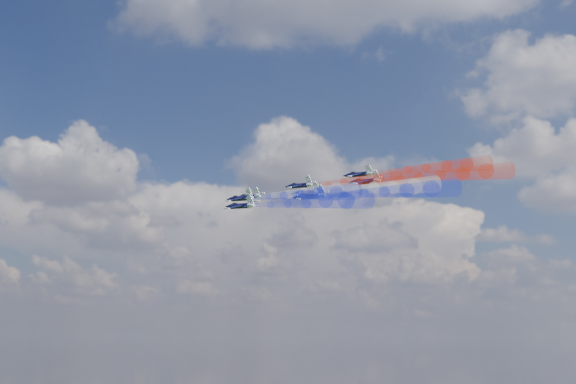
# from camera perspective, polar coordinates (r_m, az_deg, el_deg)

# --- Properties ---
(jet_lead) EXTENTS (14.33, 13.99, 6.63)m
(jet_lead) POSITION_cam_1_polar(r_m,az_deg,el_deg) (187.05, -3.14, -0.39)
(jet_lead) COLOR black
(trail_lead) EXTENTS (29.24, 23.53, 8.11)m
(trail_lead) POSITION_cam_1_polar(r_m,az_deg,el_deg) (170.46, 1.25, -0.09)
(trail_lead) COLOR white
(jet_inner_left) EXTENTS (14.33, 13.99, 6.63)m
(jet_inner_left) POSITION_cam_1_polar(r_m,az_deg,el_deg) (171.25, -3.78, -0.52)
(jet_inner_left) COLOR black
(trail_inner_left) EXTENTS (29.24, 23.53, 8.11)m
(trail_inner_left) POSITION_cam_1_polar(r_m,az_deg,el_deg) (154.54, 0.99, -0.21)
(trail_inner_left) COLOR #1925DB
(jet_inner_right) EXTENTS (14.33, 13.99, 6.63)m
(jet_inner_right) POSITION_cam_1_polar(r_m,az_deg,el_deg) (183.73, 0.93, 0.51)
(jet_inner_right) COLOR black
(trail_inner_right) EXTENTS (29.24, 23.53, 8.11)m
(trail_inner_right) POSITION_cam_1_polar(r_m,az_deg,el_deg) (168.22, 5.79, 0.89)
(trail_inner_right) COLOR red
(jet_outer_left) EXTENTS (14.33, 13.99, 6.63)m
(jet_outer_left) POSITION_cam_1_polar(r_m,az_deg,el_deg) (157.38, -3.79, -1.11)
(jet_outer_left) COLOR black
(trail_outer_left) EXTENTS (29.24, 23.53, 8.11)m
(trail_outer_left) POSITION_cam_1_polar(r_m,az_deg,el_deg) (140.71, 1.46, -0.84)
(trail_outer_left) COLOR #1925DB
(jet_center_third) EXTENTS (14.33, 13.99, 6.63)m
(jet_center_third) POSITION_cam_1_polar(r_m,az_deg,el_deg) (170.55, 1.47, -0.07)
(jet_center_third) COLOR black
(trail_center_third) EXTENTS (29.24, 23.53, 8.11)m
(trail_center_third) POSITION_cam_1_polar(r_m,az_deg,el_deg) (155.24, 6.79, 0.29)
(trail_center_third) COLOR white
(jet_outer_right) EXTENTS (14.33, 13.99, 6.63)m
(jet_outer_right) POSITION_cam_1_polar(r_m,az_deg,el_deg) (182.88, 5.63, 1.39)
(jet_outer_right) COLOR black
(trail_outer_right) EXTENTS (29.24, 23.53, 8.11)m
(trail_outer_right) POSITION_cam_1_polar(r_m,az_deg,el_deg) (168.73, 10.91, 1.85)
(trail_outer_right) COLOR red
(jet_rear_left) EXTENTS (14.33, 13.99, 6.63)m
(jet_rear_left) POSITION_cam_1_polar(r_m,az_deg,el_deg) (155.14, 1.74, -0.35)
(jet_rear_left) COLOR black
(trail_rear_left) EXTENTS (29.24, 23.53, 8.11)m
(trail_rear_left) POSITION_cam_1_polar(r_m,az_deg,el_deg) (139.96, 7.68, 0.01)
(trail_rear_left) COLOR #1925DB
(jet_rear_right) EXTENTS (14.33, 13.99, 6.63)m
(jet_rear_right) POSITION_cam_1_polar(r_m,az_deg,el_deg) (167.49, 6.11, 0.83)
(jet_rear_right) COLOR black
(trail_rear_right) EXTENTS (29.24, 23.53, 8.11)m
(trail_rear_right) POSITION_cam_1_polar(r_m,az_deg,el_deg) (153.54, 11.96, 1.28)
(trail_rear_right) COLOR red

